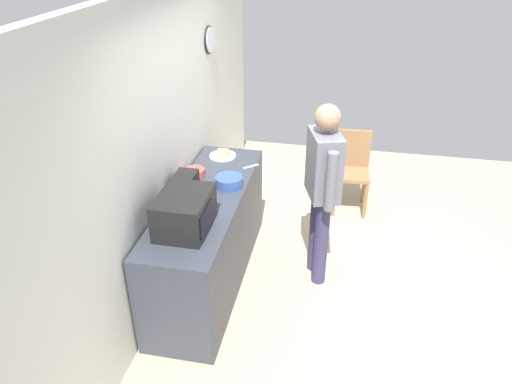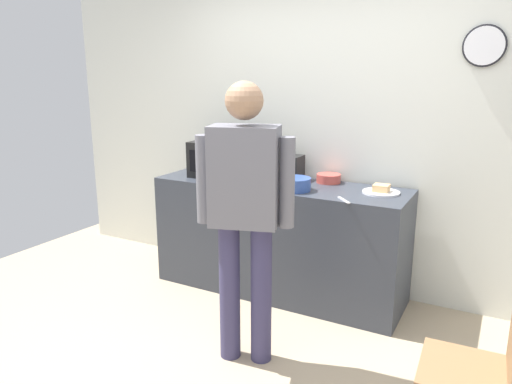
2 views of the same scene
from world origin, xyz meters
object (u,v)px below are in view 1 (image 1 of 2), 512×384
sandwich_plate (223,155)px  toaster (186,184)px  microwave (184,212)px  fork_utensil (251,166)px  person_standing (323,182)px  spoon_utensil (154,222)px  wooden_chair (352,167)px  cereal_bowl (194,172)px  salad_bowl (229,182)px

sandwich_plate → toaster: 0.81m
microwave → fork_utensil: bearing=-13.8°
person_standing → spoon_utensil: bearing=120.3°
toaster → wooden_chair: bearing=-41.6°
cereal_bowl → fork_utensil: (0.29, -0.48, -0.03)m
cereal_bowl → person_standing: (-0.09, -1.20, 0.06)m
cereal_bowl → wooden_chair: 2.00m
salad_bowl → cereal_bowl: (0.14, 0.37, -0.01)m
fork_utensil → microwave: bearing=166.2°
toaster → fork_utensil: 0.78m
salad_bowl → wooden_chair: (1.42, -1.10, -0.44)m
spoon_utensil → wooden_chair: 2.65m
person_standing → wooden_chair: bearing=-11.0°
fork_utensil → wooden_chair: (0.99, -0.99, -0.40)m
sandwich_plate → salad_bowl: (-0.60, -0.22, 0.03)m
microwave → person_standing: person_standing is taller
microwave → wooden_chair: size_ratio=0.53×
toaster → cereal_bowl: bearing=5.9°
fork_utensil → sandwich_plate: bearing=62.5°
sandwich_plate → person_standing: size_ratio=0.16×
microwave → fork_utensil: microwave is taller
sandwich_plate → spoon_utensil: sandwich_plate is taller
microwave → toaster: size_ratio=2.27×
toaster → wooden_chair: (1.62, -1.44, -0.50)m
toaster → fork_utensil: (0.63, -0.45, -0.10)m
person_standing → cereal_bowl: bearing=85.9°
toaster → microwave: bearing=-162.5°
cereal_bowl → fork_utensil: 0.56m
salad_bowl → fork_utensil: 0.44m
fork_utensil → toaster: bearing=144.3°
person_standing → fork_utensil: bearing=62.5°
sandwich_plate → wooden_chair: size_ratio=0.29×
sandwich_plate → salad_bowl: salad_bowl is taller
microwave → salad_bowl: bearing=-12.9°
cereal_bowl → spoon_utensil: (-0.83, 0.07, -0.03)m
microwave → wooden_chair: (2.15, -1.27, -0.55)m
salad_bowl → person_standing: size_ratio=0.14×
toaster → salad_bowl: bearing=-58.8°
salad_bowl → microwave: bearing=167.1°
wooden_chair → salad_bowl: bearing=142.1°
fork_utensil → spoon_utensil: 1.25m
microwave → salad_bowl: 0.75m
microwave → salad_bowl: size_ratio=2.02×
wooden_chair → sandwich_plate: bearing=121.9°
sandwich_plate → toaster: size_ratio=1.23×
salad_bowl → spoon_utensil: (-0.70, 0.44, -0.04)m
sandwich_plate → salad_bowl: size_ratio=1.09×
microwave → sandwich_plate: size_ratio=1.85×
salad_bowl → fork_utensil: size_ratio=1.46×
sandwich_plate → salad_bowl: 0.64m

